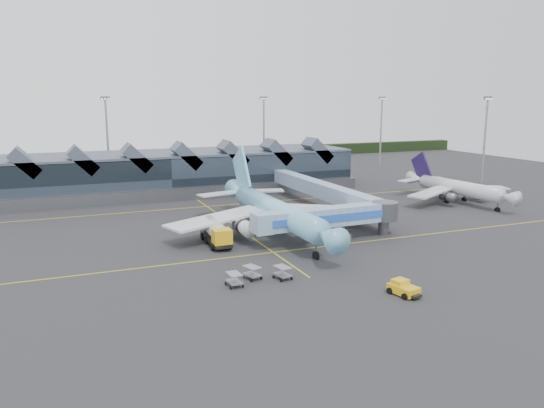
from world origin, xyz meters
name	(u,v)px	position (x,y,z in m)	size (l,w,h in m)	color
ground	(254,239)	(0.00, 0.00, 0.00)	(260.00, 260.00, 0.00)	#2D2D30
taxi_stripes	(234,225)	(0.00, 10.00, 0.01)	(120.00, 60.00, 0.01)	gold
tree_line_far	(143,157)	(0.00, 110.00, 2.00)	(260.00, 4.00, 4.00)	black
terminal	(163,172)	(-5.07, 47.35, 4.88)	(90.00, 22.25, 12.52)	black
light_masts	(246,133)	(21.00, 62.80, 12.49)	(132.40, 42.56, 22.45)	gray
main_airliner	(273,209)	(4.26, 2.48, 3.99)	(36.81, 42.18, 13.59)	#6FB9E2
regional_jet	(456,187)	(50.80, 12.22, 3.24)	(27.18, 29.74, 10.20)	silver
jet_bridge	(337,217)	(11.80, -5.45, 3.77)	(25.26, 4.47, 5.52)	#7CADCF
fuel_truck	(215,231)	(-6.42, -0.18, 2.02)	(3.46, 10.77, 3.59)	black
pushback_tug	(403,288)	(7.26, -29.19, 0.75)	(3.03, 4.10, 1.68)	yellow
baggage_carts	(257,274)	(-6.62, -18.67, 0.90)	(8.07, 4.12, 1.61)	#97989F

